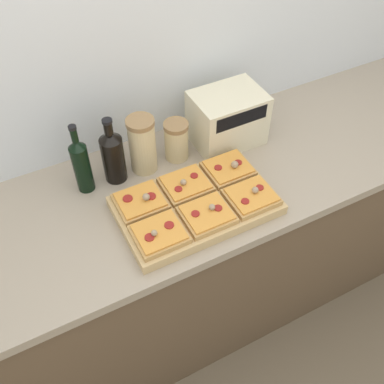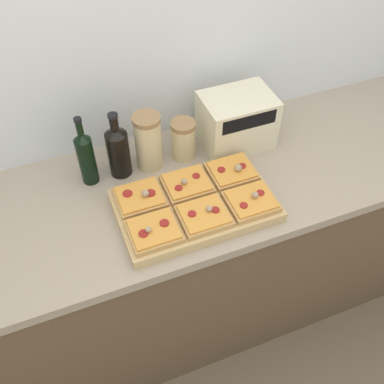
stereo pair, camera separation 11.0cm
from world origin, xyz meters
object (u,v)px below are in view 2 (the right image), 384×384
at_px(olive_oil_bottle, 86,157).
at_px(wine_bottle, 118,150).
at_px(cutting_board, 195,206).
at_px(toaster_oven, 237,121).
at_px(grain_jar_tall, 148,142).
at_px(grain_jar_short, 183,140).

relative_size(olive_oil_bottle, wine_bottle, 1.06).
bearing_deg(cutting_board, wine_bottle, 124.50).
xyz_separation_m(wine_bottle, toaster_oven, (0.47, -0.00, -0.00)).
distance_m(cutting_board, olive_oil_bottle, 0.42).
distance_m(olive_oil_bottle, toaster_oven, 0.59).
distance_m(olive_oil_bottle, wine_bottle, 0.12).
distance_m(cutting_board, wine_bottle, 0.35).
height_order(cutting_board, olive_oil_bottle, olive_oil_bottle).
bearing_deg(wine_bottle, olive_oil_bottle, -180.00).
bearing_deg(grain_jar_tall, toaster_oven, -0.14).
bearing_deg(toaster_oven, grain_jar_short, 179.78).
bearing_deg(wine_bottle, grain_jar_tall, -0.00).
distance_m(wine_bottle, grain_jar_short, 0.25).
xyz_separation_m(grain_jar_tall, grain_jar_short, (0.14, 0.00, -0.03)).
bearing_deg(cutting_board, olive_oil_bottle, 137.88).
relative_size(cutting_board, grain_jar_tall, 2.38).
xyz_separation_m(olive_oil_bottle, grain_jar_tall, (0.23, 0.00, -0.00)).
distance_m(cutting_board, grain_jar_tall, 0.30).
height_order(olive_oil_bottle, grain_jar_short, olive_oil_bottle).
bearing_deg(toaster_oven, cutting_board, -135.81).
relative_size(grain_jar_short, toaster_oven, 0.55).
xyz_separation_m(olive_oil_bottle, toaster_oven, (0.59, -0.00, -0.01)).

